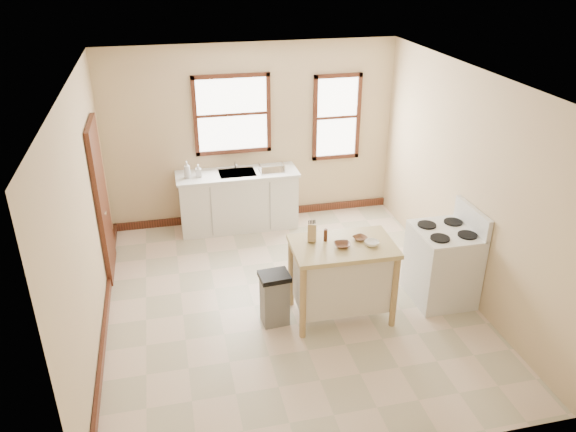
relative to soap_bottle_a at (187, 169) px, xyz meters
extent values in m
plane|color=#B9B192|center=(1.05, -2.17, -1.05)|extent=(5.00, 5.00, 0.00)
plane|color=white|center=(1.05, -2.17, 1.75)|extent=(5.00, 5.00, 0.00)
cube|color=tan|center=(1.05, 0.33, 0.35)|extent=(4.50, 0.04, 2.80)
cube|color=tan|center=(-1.20, -2.17, 0.35)|extent=(0.04, 5.00, 2.80)
cube|color=tan|center=(3.30, -2.17, 0.35)|extent=(0.04, 5.00, 2.80)
cube|color=#371A0F|center=(-1.16, -0.87, 0.00)|extent=(0.06, 0.90, 2.10)
cube|color=#371A0F|center=(1.05, 0.30, -0.99)|extent=(4.50, 0.04, 0.12)
cube|color=#371A0F|center=(-1.17, -2.17, -0.99)|extent=(0.04, 5.00, 0.12)
cylinder|color=silver|center=(0.75, 0.21, -0.02)|extent=(0.03, 0.03, 0.22)
imported|color=#B2B2B2|center=(0.00, 0.00, 0.00)|extent=(0.10, 0.10, 0.26)
imported|color=#B2B2B2|center=(0.17, 0.00, -0.03)|extent=(0.09, 0.09, 0.19)
cylinder|color=#422111|center=(1.42, -2.44, 0.00)|extent=(0.05, 0.05, 0.15)
imported|color=brown|center=(1.57, -2.62, -0.06)|extent=(0.20, 0.20, 0.04)
imported|color=brown|center=(1.82, -2.51, -0.06)|extent=(0.20, 0.20, 0.04)
imported|color=white|center=(1.91, -2.67, -0.05)|extent=(0.19, 0.19, 0.05)
camera|label=1|loc=(-0.27, -7.92, 3.04)|focal=35.00mm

